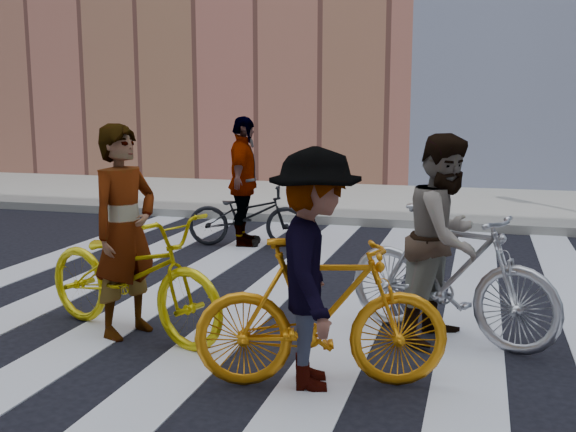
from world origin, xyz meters
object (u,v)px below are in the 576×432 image
at_px(bike_silver_mid, 450,274).
at_px(bike_dark_rear, 247,215).
at_px(rider_right, 315,269).
at_px(bike_yellow_left, 131,274).
at_px(rider_mid, 445,238).
at_px(bike_yellow_right, 321,313).
at_px(rider_rear, 243,182).
at_px(rider_left, 125,231).

distance_m(bike_silver_mid, bike_dark_rear, 4.53).
distance_m(bike_silver_mid, rider_right, 1.62).
height_order(bike_silver_mid, rider_right, rider_right).
bearing_deg(bike_yellow_left, bike_dark_rear, 22.93).
relative_size(bike_dark_rear, rider_mid, 0.96).
bearing_deg(bike_yellow_right, rider_right, 74.10).
xyz_separation_m(bike_silver_mid, rider_right, (-0.91, -1.31, 0.29)).
distance_m(bike_yellow_left, bike_dark_rear, 4.01).
relative_size(bike_dark_rear, rider_rear, 0.92).
xyz_separation_m(bike_yellow_left, rider_mid, (2.72, 0.66, 0.35)).
distance_m(rider_left, rider_rear, 4.00).
bearing_deg(rider_rear, bike_dark_rear, -101.72).
bearing_deg(rider_right, rider_rear, 9.66).
distance_m(bike_silver_mid, rider_rear, 4.58).
height_order(bike_silver_mid, rider_mid, rider_mid).
height_order(bike_yellow_left, rider_left, rider_left).
relative_size(bike_yellow_right, bike_dark_rear, 1.07).
bearing_deg(rider_mid, bike_yellow_right, 170.77).
bearing_deg(rider_mid, rider_rear, 65.25).
distance_m(bike_silver_mid, rider_mid, 0.32).
bearing_deg(rider_right, bike_dark_rear, 9.16).
bearing_deg(rider_mid, bike_silver_mid, -67.48).
bearing_deg(bike_silver_mid, bike_yellow_left, 125.99).
bearing_deg(bike_yellow_right, bike_silver_mid, -49.20).
bearing_deg(rider_left, bike_silver_mid, -58.22).
bearing_deg(bike_dark_rear, bike_yellow_left, 172.67).
height_order(bike_silver_mid, bike_yellow_right, bike_silver_mid).
bearing_deg(rider_mid, rider_right, 169.21).
distance_m(bike_yellow_left, rider_left, 0.39).
bearing_deg(rider_rear, rider_left, 172.67).
xyz_separation_m(bike_yellow_left, rider_rear, (-0.36, 3.99, 0.39)).
relative_size(bike_silver_mid, rider_left, 1.04).
height_order(rider_left, rider_rear, rider_left).
height_order(rider_mid, rider_right, rider_mid).
xyz_separation_m(bike_yellow_right, bike_dark_rear, (-2.22, 4.64, -0.10)).
xyz_separation_m(bike_silver_mid, bike_dark_rear, (-3.08, 3.33, -0.14)).
height_order(bike_yellow_left, rider_mid, rider_mid).
relative_size(bike_yellow_left, rider_rear, 1.13).
height_order(bike_yellow_right, rider_rear, rider_rear).
bearing_deg(bike_yellow_left, rider_mid, -57.75).
height_order(bike_yellow_left, rider_rear, rider_rear).
xyz_separation_m(bike_yellow_left, bike_yellow_right, (1.91, -0.64, -0.00)).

